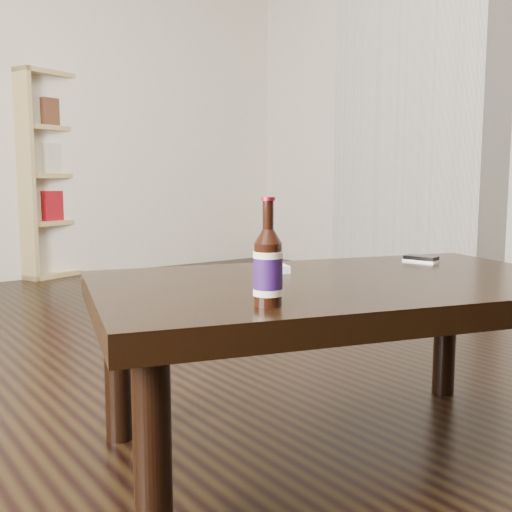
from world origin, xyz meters
TOP-DOWN VIEW (x-y plane):
  - floor at (0.00, 0.00)m, footprint 5.00×6.00m
  - chimney_breast at (2.35, 1.20)m, footprint 0.30×1.20m
  - bookshelf at (0.62, 3.19)m, footprint 0.88×0.63m
  - coffee_table at (0.18, -0.34)m, footprint 1.40×1.06m
  - beer_bottle at (-0.17, -0.48)m, footprint 0.08×0.08m
  - phone at (0.62, -0.24)m, footprint 0.08×0.11m
  - remote at (0.14, -0.10)m, footprint 0.11×0.19m

SIDE VIEW (x-z plane):
  - floor at x=0.00m, z-range -0.01..0.00m
  - coffee_table at x=0.18m, z-range 0.17..0.64m
  - phone at x=0.62m, z-range 0.47..0.48m
  - remote at x=0.14m, z-range 0.47..0.49m
  - beer_bottle at x=-0.17m, z-range 0.43..0.65m
  - bookshelf at x=0.62m, z-range 0.03..1.52m
  - chimney_breast at x=2.35m, z-range 0.00..2.70m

